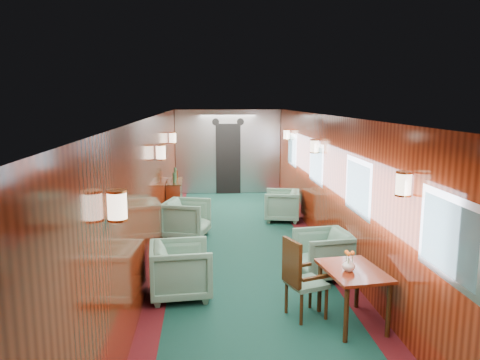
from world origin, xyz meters
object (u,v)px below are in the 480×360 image
Objects in this scene: dining_table at (353,278)px; armchair_left_near at (181,270)px; armchair_right_far at (282,205)px; armchair_right_near at (324,254)px; side_chair at (300,275)px; credenza at (175,201)px; armchair_left_far at (187,219)px.

armchair_left_near is at bearing 147.70° from dining_table.
dining_table is at bearing 11.92° from armchair_right_far.
armchair_left_near is at bearing -83.71° from armchair_right_near.
side_chair is 1.68m from armchair_left_near.
side_chair is 1.46m from armchair_right_near.
credenza is at bearing -1.14° from armchair_left_near.
armchair_left_far is at bearing -49.96° from armchair_right_far.
side_chair reaches higher than armchair_left_near.
credenza is (-1.81, 4.79, -0.08)m from side_chair.
armchair_right_near is (0.64, 1.30, -0.19)m from side_chair.
armchair_right_far is at bearing -2.51° from credenza.
credenza is (-2.41, 4.99, -0.11)m from dining_table.
armchair_right_far is at bearing -33.24° from armchair_left_near.
side_chair reaches higher than armchair_right_near.
dining_table is 1.21× the size of armchair_left_far.
side_chair is 4.72m from armchair_right_far.
credenza is 1.27m from armchair_left_far.
side_chair is 1.23× the size of armchair_left_near.
armchair_left_far is at bearing 92.76° from side_chair.
armchair_left_near reaches higher than dining_table.
armchair_right_near is at bearing 12.80° from armchair_right_far.
armchair_left_far is at bearing -75.98° from credenza.
armchair_left_far is (0.31, -1.23, -0.10)m from credenza.
credenza reaches higher than armchair_left_near.
armchair_left_near is (-2.08, 0.96, -0.20)m from dining_table.
dining_table is 2.30m from armchair_left_near.
dining_table is 1.31× the size of armchair_right_far.
dining_table is at bearing -39.17° from side_chair.
armchair_left_near is at bearing -164.02° from armchair_left_far.
side_chair reaches higher than dining_table.
armchair_right_far is (2.37, -0.10, -0.12)m from credenza.
side_chair is 3.87m from armchair_left_far.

